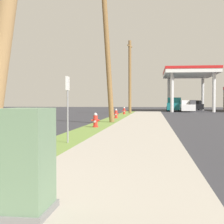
{
  "coord_description": "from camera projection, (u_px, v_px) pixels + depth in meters",
  "views": [
    {
      "loc": [
        3.72,
        -4.26,
        1.45
      ],
      "look_at": [
        1.28,
        15.5,
        0.81
      ],
      "focal_mm": 54.42,
      "sensor_mm": 36.0,
      "label": 1
    }
  ],
  "objects": [
    {
      "name": "car_white_by_near_pump",
      "position": [
        187.0,
        107.0,
        46.24
      ],
      "size": [
        1.99,
        4.52,
        1.57
      ],
      "color": "white",
      "rests_on": "ground"
    },
    {
      "name": "utility_pole_background",
      "position": [
        130.0,
        76.0,
        37.53
      ],
      "size": [
        0.47,
        1.39,
        8.02
      ],
      "color": "olive",
      "rests_on": "grass_verge"
    },
    {
      "name": "fire_hydrant_second",
      "position": [
        95.0,
        121.0,
        17.34
      ],
      "size": [
        0.42,
        0.38,
        0.74
      ],
      "color": "red",
      "rests_on": "grass_verge"
    },
    {
      "name": "sidewalk_slab",
      "position": [
        97.0,
        209.0,
        4.36
      ],
      "size": [
        3.2,
        80.0,
        0.12
      ],
      "primitive_type": "cube",
      "color": "#A8A093",
      "rests_on": "ground"
    },
    {
      "name": "fire_hydrant_fourth",
      "position": [
        124.0,
        111.0,
        34.68
      ],
      "size": [
        0.42,
        0.37,
        0.74
      ],
      "color": "red",
      "rests_on": "grass_verge"
    },
    {
      "name": "fire_hydrant_nearest",
      "position": [
        28.0,
        141.0,
        8.47
      ],
      "size": [
        0.42,
        0.37,
        0.74
      ],
      "color": "red",
      "rests_on": "grass_verge"
    },
    {
      "name": "street_sign_post",
      "position": [
        68.0,
        95.0,
        10.82
      ],
      "size": [
        0.05,
        0.36,
        2.12
      ],
      "color": "gray",
      "rests_on": "grass_verge"
    },
    {
      "name": "utility_cabinet",
      "position": [
        27.0,
        165.0,
        3.98
      ],
      "size": [
        0.56,
        0.74,
        1.25
      ],
      "color": "slate",
      "rests_on": "sidewalk_slab"
    },
    {
      "name": "fire_hydrant_third",
      "position": [
        116.0,
        114.0,
        26.52
      ],
      "size": [
        0.42,
        0.37,
        0.74
      ],
      "color": "red",
      "rests_on": "grass_verge"
    },
    {
      "name": "car_black_by_far_pump",
      "position": [
        196.0,
        106.0,
        56.36
      ],
      "size": [
        2.21,
        4.61,
        1.57
      ],
      "color": "black",
      "rests_on": "ground"
    },
    {
      "name": "utility_pole_midground",
      "position": [
        107.0,
        38.0,
        21.28
      ],
      "size": [
        1.52,
        0.51,
        10.38
      ],
      "color": "olive",
      "rests_on": "grass_verge"
    },
    {
      "name": "truck_teal_at_forecourt",
      "position": [
        174.0,
        105.0,
        49.27
      ],
      "size": [
        2.48,
        5.53,
        1.97
      ],
      "color": "#197075",
      "rests_on": "ground"
    }
  ]
}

